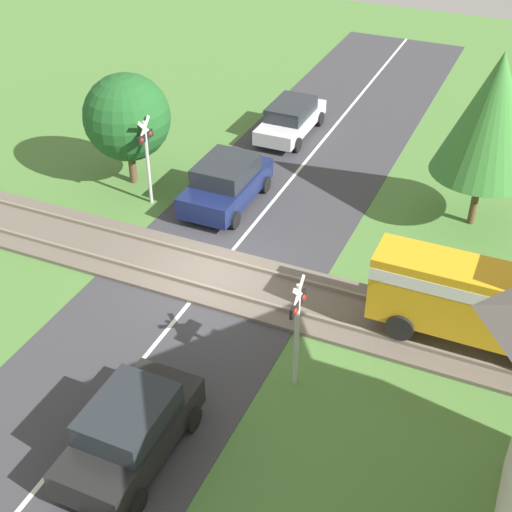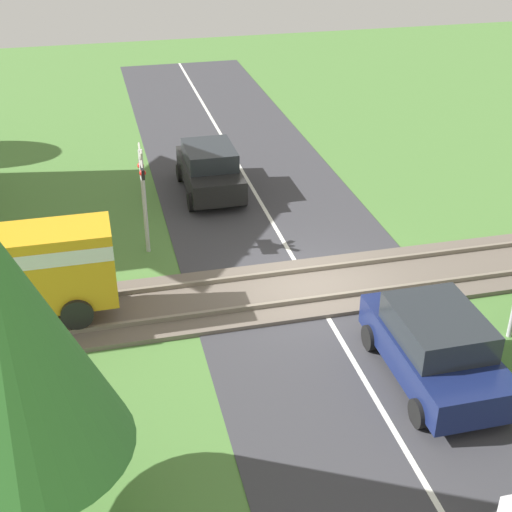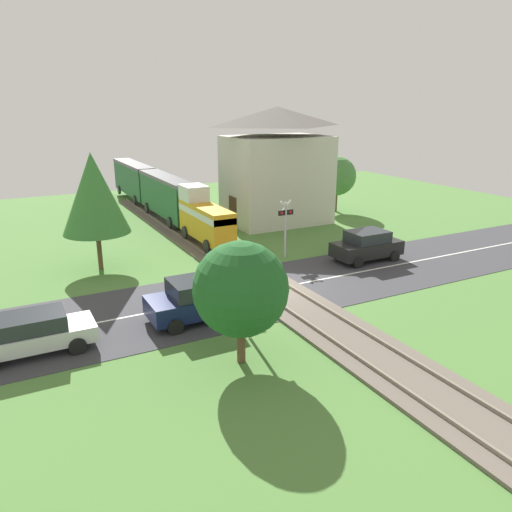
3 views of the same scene
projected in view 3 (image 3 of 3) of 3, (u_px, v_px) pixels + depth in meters
The scene contains 14 objects.
ground_plane at pixel (271, 290), 22.79m from camera, with size 60.00×60.00×0.00m, color #4C7A38.
road_surface at pixel (271, 289), 22.78m from camera, with size 48.00×6.40×0.02m.
track_bed at pixel (271, 288), 22.77m from camera, with size 2.80×48.00×0.24m.
train at pixel (159, 192), 36.29m from camera, with size 1.58×23.05×3.18m.
car_near_crossing at pixel (199, 298), 19.51m from camera, with size 4.01×2.03×1.66m.
car_far_side at pixel (367, 245), 26.73m from camera, with size 3.78×1.90×1.64m.
car_behind_queue at pixel (31, 333), 16.84m from camera, with size 4.14×1.81×1.41m.
crossing_signal_west_approach at pixel (250, 286), 17.50m from camera, with size 0.90×0.18×3.19m.
crossing_signal_east_approach at pixel (286, 221), 26.86m from camera, with size 0.90×0.18×3.19m.
station_building at pixel (277, 168), 34.43m from camera, with size 7.28×5.18×7.89m.
pedestrian_by_station at pixel (212, 215), 34.30m from camera, with size 0.40×0.40×1.63m.
tree_by_station at pixel (337, 176), 38.17m from camera, with size 2.97×2.97×4.24m.
tree_roadside_hedge at pixel (94, 193), 24.43m from camera, with size 3.32×3.32×5.91m.
tree_beyond_track at pixel (241, 289), 15.75m from camera, with size 3.08×3.08×4.11m.
Camera 3 is at (-10.53, -18.53, 8.24)m, focal length 35.00 mm.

